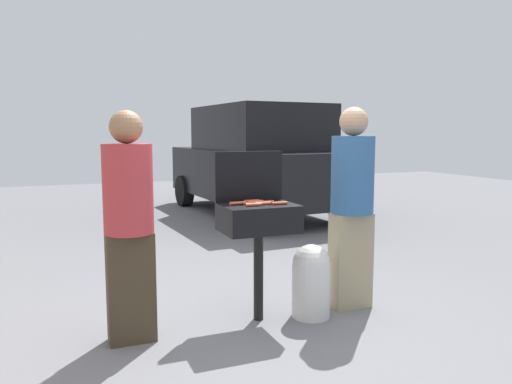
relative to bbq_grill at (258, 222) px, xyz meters
The scene contains 15 objects.
ground_plane 0.83m from the bbq_grill, 39.42° to the right, with size 24.00×24.00×0.00m, color slate.
bbq_grill is the anchor object (origin of this frame).
grill_lid_open 0.42m from the bbq_grill, 90.00° to the left, with size 0.60×0.05×0.42m, color black.
hot_dog_0 0.19m from the bbq_grill, 97.37° to the left, with size 0.03×0.03×0.13m, color #AD4228.
hot_dog_1 0.19m from the bbq_grill, 133.07° to the right, with size 0.03×0.03×0.13m, color #C6593D.
hot_dog_2 0.17m from the bbq_grill, 168.75° to the left, with size 0.03×0.03×0.13m, color #C6593D.
hot_dog_3 0.17m from the bbq_grill, 61.51° to the right, with size 0.03×0.03×0.13m, color #C6593D.
hot_dog_4 0.18m from the bbq_grill, 11.83° to the left, with size 0.03×0.03×0.13m, color #AD4228.
hot_dog_5 0.23m from the bbq_grill, 30.16° to the right, with size 0.03×0.03×0.13m, color #AD4228.
hot_dog_6 0.23m from the bbq_grill, 163.48° to the left, with size 0.03×0.03×0.13m, color #C6593D.
hot_dog_7 0.17m from the bbq_grill, 87.98° to the left, with size 0.03×0.03×0.13m, color #B74C33.
propane_tank 0.67m from the bbq_grill, 13.80° to the right, with size 0.32×0.32×0.62m.
person_left 1.04m from the bbq_grill, behind, with size 0.36×0.36×1.70m.
person_right 0.88m from the bbq_grill, ahead, with size 0.37×0.37×1.76m.
parked_minivan 5.35m from the bbq_grill, 67.96° to the left, with size 2.27×4.52×2.02m.
Camera 1 is at (-1.61, -3.57, 1.54)m, focal length 34.80 mm.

